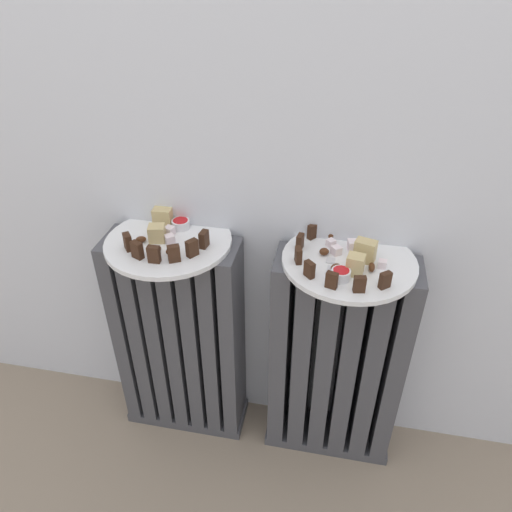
% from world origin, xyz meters
% --- Properties ---
extents(ground_plane, '(6.00, 6.00, 0.00)m').
position_xyz_m(ground_plane, '(0.00, 0.00, 0.00)').
color(ground_plane, gray).
extents(radiator_left, '(0.36, 0.13, 0.65)m').
position_xyz_m(radiator_left, '(-0.22, 0.28, 0.32)').
color(radiator_left, '#47474C').
rests_on(radiator_left, ground_plane).
extents(radiator_right, '(0.36, 0.13, 0.65)m').
position_xyz_m(radiator_right, '(0.22, 0.28, 0.32)').
color(radiator_right, '#47474C').
rests_on(radiator_right, ground_plane).
extents(plate_left, '(0.31, 0.31, 0.01)m').
position_xyz_m(plate_left, '(-0.22, 0.28, 0.65)').
color(plate_left, white).
rests_on(plate_left, radiator_left).
extents(plate_right, '(0.31, 0.31, 0.01)m').
position_xyz_m(plate_right, '(0.22, 0.28, 0.65)').
color(plate_right, white).
rests_on(plate_right, radiator_right).
extents(dark_cake_slice_left_0, '(0.03, 0.03, 0.04)m').
position_xyz_m(dark_cake_slice_left_0, '(-0.29, 0.22, 0.68)').
color(dark_cake_slice_left_0, '#382114').
rests_on(dark_cake_slice_left_0, plate_left).
extents(dark_cake_slice_left_1, '(0.03, 0.03, 0.04)m').
position_xyz_m(dark_cake_slice_left_1, '(-0.26, 0.19, 0.68)').
color(dark_cake_slice_left_1, '#382114').
rests_on(dark_cake_slice_left_1, plate_left).
extents(dark_cake_slice_left_2, '(0.03, 0.02, 0.04)m').
position_xyz_m(dark_cake_slice_left_2, '(-0.22, 0.18, 0.68)').
color(dark_cake_slice_left_2, '#382114').
rests_on(dark_cake_slice_left_2, plate_left).
extents(dark_cake_slice_left_3, '(0.03, 0.03, 0.04)m').
position_xyz_m(dark_cake_slice_left_3, '(-0.17, 0.20, 0.68)').
color(dark_cake_slice_left_3, '#382114').
rests_on(dark_cake_slice_left_3, plate_left).
extents(dark_cake_slice_left_4, '(0.03, 0.03, 0.04)m').
position_xyz_m(dark_cake_slice_left_4, '(-0.14, 0.23, 0.68)').
color(dark_cake_slice_left_4, '#382114').
rests_on(dark_cake_slice_left_4, plate_left).
extents(dark_cake_slice_left_5, '(0.02, 0.03, 0.04)m').
position_xyz_m(dark_cake_slice_left_5, '(-0.12, 0.27, 0.68)').
color(dark_cake_slice_left_5, '#382114').
rests_on(dark_cake_slice_left_5, plate_left).
extents(marble_cake_slice_left_0, '(0.05, 0.03, 0.05)m').
position_xyz_m(marble_cake_slice_left_0, '(-0.25, 0.34, 0.68)').
color(marble_cake_slice_left_0, tan).
rests_on(marble_cake_slice_left_0, plate_left).
extents(marble_cake_slice_left_1, '(0.05, 0.04, 0.04)m').
position_xyz_m(marble_cake_slice_left_1, '(-0.24, 0.27, 0.68)').
color(marble_cake_slice_left_1, tan).
rests_on(marble_cake_slice_left_1, plate_left).
extents(turkish_delight_left_0, '(0.03, 0.03, 0.02)m').
position_xyz_m(turkish_delight_left_0, '(-0.22, 0.30, 0.67)').
color(turkish_delight_left_0, white).
rests_on(turkish_delight_left_0, plate_left).
extents(turkish_delight_left_1, '(0.03, 0.03, 0.02)m').
position_xyz_m(turkish_delight_left_1, '(-0.21, 0.27, 0.67)').
color(turkish_delight_left_1, white).
rests_on(turkish_delight_left_1, plate_left).
extents(medjool_date_left_0, '(0.03, 0.03, 0.02)m').
position_xyz_m(medjool_date_left_0, '(-0.28, 0.26, 0.67)').
color(medjool_date_left_0, '#4C2814').
rests_on(medjool_date_left_0, plate_left).
extents(medjool_date_left_1, '(0.03, 0.03, 0.02)m').
position_xyz_m(medjool_date_left_1, '(-0.22, 0.22, 0.67)').
color(medjool_date_left_1, '#4C2814').
rests_on(medjool_date_left_1, plate_left).
extents(medjool_date_left_2, '(0.03, 0.03, 0.02)m').
position_xyz_m(medjool_date_left_2, '(-0.19, 0.22, 0.67)').
color(medjool_date_left_2, '#4C2814').
rests_on(medjool_date_left_2, plate_left).
extents(jam_bowl_left, '(0.05, 0.05, 0.02)m').
position_xyz_m(jam_bowl_left, '(-0.21, 0.34, 0.67)').
color(jam_bowl_left, white).
rests_on(jam_bowl_left, plate_left).
extents(dark_cake_slice_right_0, '(0.03, 0.03, 0.04)m').
position_xyz_m(dark_cake_slice_right_0, '(0.13, 0.35, 0.68)').
color(dark_cake_slice_right_0, '#382114').
rests_on(dark_cake_slice_right_0, plate_right).
extents(dark_cake_slice_right_1, '(0.02, 0.03, 0.04)m').
position_xyz_m(dark_cake_slice_right_1, '(0.10, 0.30, 0.68)').
color(dark_cake_slice_right_1, '#382114').
rests_on(dark_cake_slice_right_1, plate_right).
extents(dark_cake_slice_right_2, '(0.02, 0.03, 0.04)m').
position_xyz_m(dark_cake_slice_right_2, '(0.10, 0.24, 0.68)').
color(dark_cake_slice_right_2, '#382114').
rests_on(dark_cake_slice_right_2, plate_right).
extents(dark_cake_slice_right_3, '(0.03, 0.03, 0.04)m').
position_xyz_m(dark_cake_slice_right_3, '(0.13, 0.20, 0.68)').
color(dark_cake_slice_right_3, '#382114').
rests_on(dark_cake_slice_right_3, plate_right).
extents(dark_cake_slice_right_4, '(0.03, 0.02, 0.04)m').
position_xyz_m(dark_cake_slice_right_4, '(0.18, 0.17, 0.68)').
color(dark_cake_slice_right_4, '#382114').
rests_on(dark_cake_slice_right_4, plate_right).
extents(dark_cake_slice_right_5, '(0.03, 0.02, 0.04)m').
position_xyz_m(dark_cake_slice_right_5, '(0.24, 0.16, 0.68)').
color(dark_cake_slice_right_5, '#382114').
rests_on(dark_cake_slice_right_5, plate_right).
extents(dark_cake_slice_right_6, '(0.03, 0.03, 0.04)m').
position_xyz_m(dark_cake_slice_right_6, '(0.29, 0.19, 0.68)').
color(dark_cake_slice_right_6, '#382114').
rests_on(dark_cake_slice_right_6, plate_right).
extents(marble_cake_slice_right_0, '(0.04, 0.04, 0.05)m').
position_xyz_m(marble_cake_slice_right_0, '(0.23, 0.23, 0.68)').
color(marble_cake_slice_right_0, tan).
rests_on(marble_cake_slice_right_0, plate_right).
extents(marble_cake_slice_right_1, '(0.05, 0.04, 0.05)m').
position_xyz_m(marble_cake_slice_right_1, '(0.25, 0.28, 0.68)').
color(marble_cake_slice_right_1, tan).
rests_on(marble_cake_slice_right_1, plate_right).
extents(turkish_delight_right_0, '(0.03, 0.03, 0.02)m').
position_xyz_m(turkish_delight_right_0, '(0.17, 0.33, 0.67)').
color(turkish_delight_right_0, white).
rests_on(turkish_delight_right_0, plate_right).
extents(turkish_delight_right_1, '(0.02, 0.02, 0.02)m').
position_xyz_m(turkish_delight_right_1, '(0.29, 0.26, 0.67)').
color(turkish_delight_right_1, white).
rests_on(turkish_delight_right_1, plate_right).
extents(turkish_delight_right_2, '(0.03, 0.03, 0.02)m').
position_xyz_m(turkish_delight_right_2, '(0.19, 0.30, 0.67)').
color(turkish_delight_right_2, white).
rests_on(turkish_delight_right_2, plate_right).
extents(turkish_delight_right_3, '(0.03, 0.03, 0.02)m').
position_xyz_m(turkish_delight_right_3, '(0.22, 0.32, 0.67)').
color(turkish_delight_right_3, white).
rests_on(turkish_delight_right_3, plate_right).
extents(medjool_date_right_0, '(0.03, 0.03, 0.02)m').
position_xyz_m(medjool_date_right_0, '(0.16, 0.29, 0.67)').
color(medjool_date_right_0, '#4C2814').
rests_on(medjool_date_right_0, plate_right).
extents(medjool_date_right_1, '(0.01, 0.03, 0.02)m').
position_xyz_m(medjool_date_right_1, '(0.27, 0.25, 0.67)').
color(medjool_date_right_1, '#4C2814').
rests_on(medjool_date_right_1, plate_right).
extents(medjool_date_right_2, '(0.02, 0.03, 0.02)m').
position_xyz_m(medjool_date_right_2, '(0.17, 0.37, 0.67)').
color(medjool_date_right_2, '#4C2814').
rests_on(medjool_date_right_2, plate_right).
extents(medjool_date_right_3, '(0.03, 0.03, 0.02)m').
position_xyz_m(medjool_date_right_3, '(0.19, 0.23, 0.67)').
color(medjool_date_right_3, '#4C2814').
rests_on(medjool_date_right_3, plate_right).
extents(jam_bowl_right, '(0.04, 0.04, 0.02)m').
position_xyz_m(jam_bowl_right, '(0.20, 0.20, 0.67)').
color(jam_bowl_right, white).
rests_on(jam_bowl_right, plate_right).
extents(fork, '(0.02, 0.11, 0.00)m').
position_xyz_m(fork, '(0.18, 0.23, 0.66)').
color(fork, silver).
rests_on(fork, plate_right).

